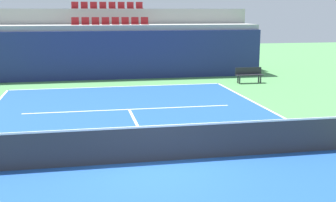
% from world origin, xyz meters
% --- Properties ---
extents(ground_plane, '(80.00, 80.00, 0.00)m').
position_xyz_m(ground_plane, '(0.00, 0.00, 0.00)').
color(ground_plane, '#4C8C4C').
extents(court_surface, '(11.00, 24.00, 0.01)m').
position_xyz_m(court_surface, '(0.00, 0.00, 0.01)').
color(court_surface, '#1E4C99').
rests_on(court_surface, ground_plane).
extents(baseline_far, '(11.00, 0.10, 0.00)m').
position_xyz_m(baseline_far, '(0.00, 11.95, 0.01)').
color(baseline_far, white).
rests_on(baseline_far, court_surface).
extents(service_line_far, '(8.26, 0.10, 0.00)m').
position_xyz_m(service_line_far, '(0.00, 6.40, 0.01)').
color(service_line_far, white).
rests_on(service_line_far, court_surface).
extents(centre_service_line, '(0.10, 6.40, 0.00)m').
position_xyz_m(centre_service_line, '(0.00, 3.20, 0.01)').
color(centre_service_line, white).
rests_on(centre_service_line, court_surface).
extents(back_wall, '(17.69, 0.30, 2.76)m').
position_xyz_m(back_wall, '(0.00, 14.65, 1.38)').
color(back_wall, navy).
rests_on(back_wall, ground_plane).
extents(stands_tier_lower, '(17.69, 2.40, 3.07)m').
position_xyz_m(stands_tier_lower, '(0.00, 16.00, 1.54)').
color(stands_tier_lower, '#9E9E99').
rests_on(stands_tier_lower, ground_plane).
extents(stands_tier_upper, '(17.69, 2.40, 4.01)m').
position_xyz_m(stands_tier_upper, '(0.00, 18.40, 2.00)').
color(stands_tier_upper, '#9E9E99').
rests_on(stands_tier_upper, ground_plane).
extents(seating_row_lower, '(4.56, 0.44, 0.44)m').
position_xyz_m(seating_row_lower, '(0.00, 16.09, 3.20)').
color(seating_row_lower, maroon).
rests_on(seating_row_lower, stands_tier_lower).
extents(seating_row_upper, '(4.56, 0.44, 0.44)m').
position_xyz_m(seating_row_upper, '(0.00, 18.49, 4.13)').
color(seating_row_upper, maroon).
rests_on(seating_row_upper, stands_tier_upper).
extents(tennis_net, '(11.08, 0.08, 1.07)m').
position_xyz_m(tennis_net, '(0.00, 0.00, 0.51)').
color(tennis_net, black).
rests_on(tennis_net, court_surface).
extents(player_bench, '(1.50, 0.40, 0.85)m').
position_xyz_m(player_bench, '(7.17, 11.86, 0.51)').
color(player_bench, '#232328').
rests_on(player_bench, ground_plane).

